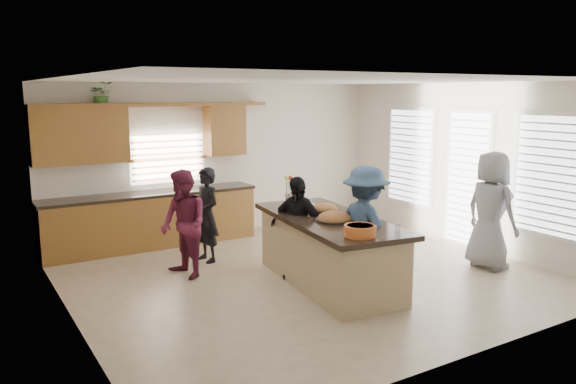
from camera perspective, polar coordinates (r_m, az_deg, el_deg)
floor at (r=8.31m, az=1.92°, el=-8.41°), size 6.50×6.50×0.00m
room_shell at (r=7.91m, az=2.00°, el=4.75°), size 6.52×6.02×2.81m
back_cabinetry at (r=9.89m, az=-14.08°, el=-0.25°), size 4.08×0.66×2.46m
right_wall_glazing at (r=10.02m, az=17.96°, el=2.18°), size 0.06×4.00×2.25m
island at (r=7.83m, az=4.16°, el=-6.14°), size 1.50×2.83×0.95m
platter_front at (r=7.50m, az=4.73°, el=-2.73°), size 0.50×0.50×0.20m
platter_mid at (r=8.10m, az=3.76°, el=-1.75°), size 0.42×0.42×0.17m
platter_back at (r=7.99m, az=1.02°, el=-1.90°), size 0.32×0.32×0.13m
salad_bowl at (r=6.74m, az=7.33°, el=-3.85°), size 0.38×0.38×0.13m
clear_cup at (r=7.06m, az=11.08°, el=-3.52°), size 0.07×0.07×0.10m
plate_stack at (r=8.37m, az=2.02°, el=-1.37°), size 0.23×0.23×0.05m
flower_vase at (r=8.68m, az=0.09°, el=0.38°), size 0.14×0.14×0.41m
potted_plant at (r=9.65m, az=-18.39°, el=9.41°), size 0.40×0.35×0.41m
woman_left_back at (r=8.87m, az=-8.29°, el=-2.32°), size 0.44×0.59×1.49m
woman_left_mid at (r=8.14m, az=-10.54°, el=-3.25°), size 0.70×0.84×1.57m
woman_left_front at (r=7.95m, az=0.90°, el=-3.69°), size 0.70×0.94×1.49m
woman_right_back at (r=7.60m, az=7.88°, el=-3.67°), size 0.75×1.16×1.68m
woman_right_front at (r=8.95m, az=19.90°, el=-1.76°), size 0.59×0.89×1.78m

